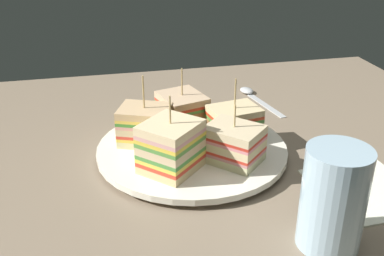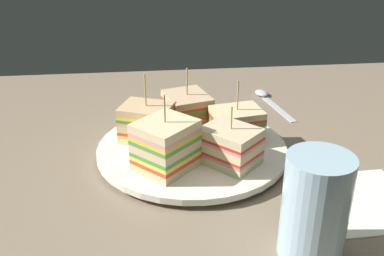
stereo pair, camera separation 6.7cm
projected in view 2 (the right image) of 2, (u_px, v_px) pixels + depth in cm
name	position (u px, v px, depth cm)	size (l,w,h in cm)	color
ground_plane	(192.00, 161.00, 69.97)	(104.24, 81.81, 1.80)	#84715B
plate	(192.00, 150.00, 69.15)	(28.31, 28.31, 1.65)	white
sandwich_wedge_0	(166.00, 145.00, 61.78)	(9.88, 9.87, 10.69)	#DEC186
sandwich_wedge_1	(230.00, 146.00, 63.37)	(9.41, 9.44, 8.46)	beige
sandwich_wedge_2	(236.00, 124.00, 70.00)	(8.27, 6.77, 9.53)	#D8BA8B
sandwich_wedge_3	(187.00, 111.00, 74.09)	(8.12, 8.88, 9.84)	beige
sandwich_wedge_4	(147.00, 123.00, 69.65)	(9.08, 8.19, 10.61)	beige
chip_pile	(194.00, 143.00, 67.17)	(6.80, 7.78, 2.91)	#E8CC61
spoon	(267.00, 98.00, 89.85)	(4.56, 15.20, 1.00)	silver
napkin	(362.00, 200.00, 58.58)	(12.71, 13.70, 0.50)	white
drinking_glass	(314.00, 214.00, 47.96)	(6.98, 6.98, 11.78)	#ABCADC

